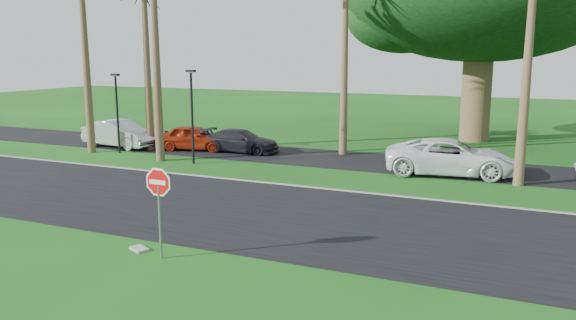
{
  "coord_description": "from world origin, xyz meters",
  "views": [
    {
      "loc": [
        9.39,
        -14.74,
        5.42
      ],
      "look_at": [
        1.74,
        2.64,
        1.8
      ],
      "focal_mm": 35.0,
      "sensor_mm": 36.0,
      "label": 1
    }
  ],
  "objects_px": {
    "car_red": "(194,138)",
    "car_minivan": "(451,157)",
    "car_dark": "(241,141)",
    "car_silver": "(120,134)",
    "stop_sign_near": "(159,194)"
  },
  "relations": [
    {
      "from": "car_silver",
      "to": "car_red",
      "type": "distance_m",
      "value": 4.56
    },
    {
      "from": "car_red",
      "to": "car_minivan",
      "type": "distance_m",
      "value": 14.3
    },
    {
      "from": "stop_sign_near",
      "to": "car_minivan",
      "type": "xyz_separation_m",
      "value": [
        5.6,
        13.99,
        -0.97
      ]
    },
    {
      "from": "car_dark",
      "to": "car_minivan",
      "type": "height_order",
      "value": "car_minivan"
    },
    {
      "from": "car_minivan",
      "to": "car_dark",
      "type": "bearing_deg",
      "value": 75.14
    },
    {
      "from": "stop_sign_near",
      "to": "car_red",
      "type": "bearing_deg",
      "value": 120.24
    },
    {
      "from": "car_silver",
      "to": "car_dark",
      "type": "distance_m",
      "value": 7.38
    },
    {
      "from": "car_dark",
      "to": "car_minivan",
      "type": "xyz_separation_m",
      "value": [
        11.48,
        -1.33,
        0.17
      ]
    },
    {
      "from": "car_red",
      "to": "car_minivan",
      "type": "height_order",
      "value": "car_minivan"
    },
    {
      "from": "stop_sign_near",
      "to": "car_red",
      "type": "height_order",
      "value": "stop_sign_near"
    },
    {
      "from": "stop_sign_near",
      "to": "car_dark",
      "type": "distance_m",
      "value": 16.45
    },
    {
      "from": "car_red",
      "to": "car_minivan",
      "type": "bearing_deg",
      "value": -107.02
    },
    {
      "from": "car_silver",
      "to": "car_dark",
      "type": "xyz_separation_m",
      "value": [
        7.25,
        1.37,
        -0.16
      ]
    },
    {
      "from": "car_red",
      "to": "car_dark",
      "type": "distance_m",
      "value": 2.83
    },
    {
      "from": "car_dark",
      "to": "stop_sign_near",
      "type": "bearing_deg",
      "value": -162.02
    }
  ]
}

